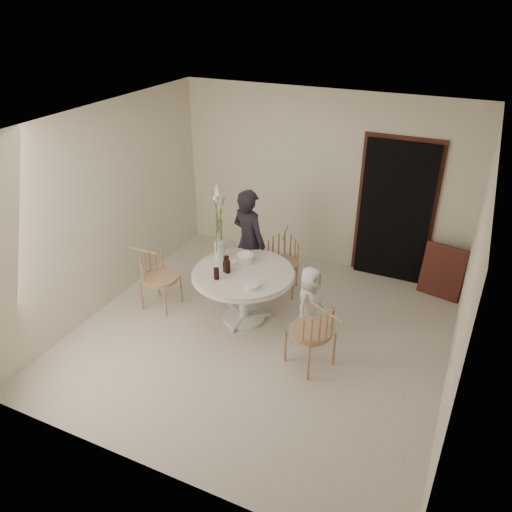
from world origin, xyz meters
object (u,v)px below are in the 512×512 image
at_px(table, 243,279).
at_px(chair_left, 152,270).
at_px(chair_right, 319,329).
at_px(boy, 309,303).
at_px(girl, 249,242).
at_px(chair_far, 283,254).
at_px(birthday_cake, 245,258).
at_px(flower_vase, 219,230).

relative_size(table, chair_left, 1.58).
relative_size(chair_right, boy, 0.89).
xyz_separation_m(table, girl, (-0.25, 0.69, 0.17)).
bearing_deg(table, chair_left, -170.80).
distance_m(table, boy, 0.91).
bearing_deg(chair_far, birthday_cake, -122.36).
bearing_deg(chair_right, girl, -102.45).
distance_m(chair_left, boy, 2.19).
bearing_deg(flower_vase, birthday_cake, 10.52).
bearing_deg(table, girl, 109.89).
xyz_separation_m(girl, flower_vase, (-0.18, -0.51, 0.37)).
xyz_separation_m(chair_far, chair_right, (1.03, -1.51, 0.01)).
bearing_deg(birthday_cake, table, -68.99).
height_order(chair_far, birthday_cake, birthday_cake).
bearing_deg(chair_left, boy, -83.67).
bearing_deg(chair_right, chair_left, -69.86).
bearing_deg(chair_left, flower_vase, -65.24).
distance_m(boy, birthday_cake, 1.06).
distance_m(chair_left, birthday_cake, 1.29).
height_order(chair_left, girl, girl).
bearing_deg(chair_far, girl, -159.50).
distance_m(chair_far, chair_right, 1.83).
distance_m(chair_right, birthday_cake, 1.53).
bearing_deg(flower_vase, table, -22.06).
relative_size(chair_left, boy, 0.86).
bearing_deg(chair_right, table, -86.58).
height_order(table, boy, boy).
xyz_separation_m(chair_far, birthday_cake, (-0.26, -0.72, 0.23)).
bearing_deg(chair_far, table, -112.52).
distance_m(table, girl, 0.75).
height_order(chair_right, birthday_cake, birthday_cake).
bearing_deg(boy, table, 101.51).
relative_size(table, boy, 1.36).
relative_size(girl, flower_vase, 1.43).
height_order(chair_left, flower_vase, flower_vase).
distance_m(chair_right, girl, 1.92).
distance_m(table, chair_far, 0.98).
distance_m(chair_right, boy, 0.65).
relative_size(boy, flower_vase, 0.90).
bearing_deg(chair_left, birthday_cake, -68.96).
distance_m(table, flower_vase, 0.71).
xyz_separation_m(chair_left, flower_vase, (0.85, 0.38, 0.61)).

